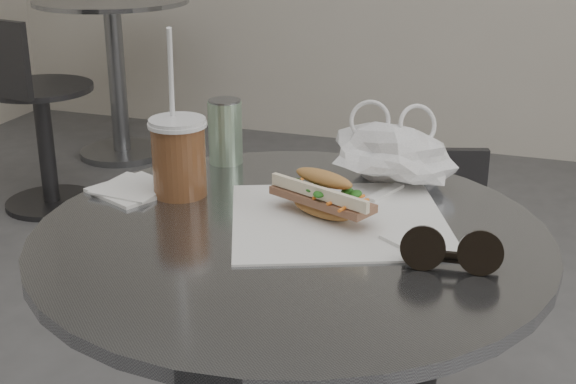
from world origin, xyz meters
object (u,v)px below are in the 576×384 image
(bg_table, at_px, (116,59))
(iced_coffee, at_px, (179,156))
(bg_chair, at_px, (35,125))
(drink_can, at_px, (225,132))
(banh_mi, at_px, (323,195))
(sunglasses, at_px, (451,254))
(chair_far, at_px, (426,317))

(bg_table, distance_m, iced_coffee, 2.55)
(bg_chair, bearing_deg, drink_can, -32.36)
(banh_mi, relative_size, drink_can, 1.92)
(bg_table, xyz_separation_m, drink_can, (1.39, -1.94, 0.33))
(bg_chair, height_order, banh_mi, banh_mi)
(bg_table, relative_size, sunglasses, 5.51)
(sunglasses, bearing_deg, banh_mi, 144.12)
(drink_can, bearing_deg, banh_mi, -38.88)
(bg_table, height_order, chair_far, bg_table)
(drink_can, bearing_deg, bg_chair, 137.33)
(banh_mi, relative_size, sunglasses, 1.67)
(iced_coffee, bearing_deg, bg_chair, 133.41)
(chair_far, xyz_separation_m, bg_chair, (-1.67, 0.89, 0.05))
(chair_far, height_order, drink_can, drink_can)
(drink_can, bearing_deg, bg_table, 125.55)
(banh_mi, bearing_deg, iced_coffee, -161.43)
(banh_mi, bearing_deg, sunglasses, -5.39)
(chair_far, relative_size, iced_coffee, 2.39)
(iced_coffee, bearing_deg, chair_far, 56.60)
(bg_chair, bearing_deg, iced_coffee, -36.28)
(iced_coffee, distance_m, sunglasses, 0.48)
(bg_table, xyz_separation_m, iced_coffee, (1.38, -2.12, 0.34))
(iced_coffee, height_order, drink_can, iced_coffee)
(iced_coffee, bearing_deg, banh_mi, -4.68)
(banh_mi, height_order, drink_can, drink_can)
(bg_table, height_order, iced_coffee, iced_coffee)
(bg_chair, xyz_separation_m, drink_can, (1.34, -1.23, 0.45))
(bg_table, distance_m, drink_can, 2.41)
(chair_far, bearing_deg, bg_chair, -45.09)
(bg_table, height_order, sunglasses, sunglasses)
(bg_chair, distance_m, iced_coffee, 1.99)
(bg_chair, bearing_deg, sunglasses, -30.46)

